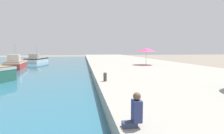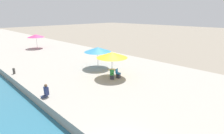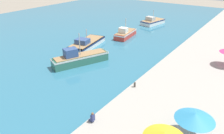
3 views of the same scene
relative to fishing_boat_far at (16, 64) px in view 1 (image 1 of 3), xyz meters
name	(u,v)px [view 1 (image 1 of 3)]	position (x,y,z in m)	size (l,w,h in m)	color
quay_promenade	(129,63)	(19.80, 2.99, -0.43)	(16.00, 90.00, 0.80)	#A39E93
fishing_boat_far	(16,64)	(0.00, 0.00, 0.00)	(3.17, 6.72, 3.96)	red
fishing_boat_distant	(37,59)	(-0.07, 13.34, -0.07)	(4.23, 7.05, 3.62)	white
cafe_umbrella_striped	(146,50)	(20.32, -5.17, 2.24)	(3.00, 3.00, 2.54)	#B7B7B7
person_at_quay	(135,112)	(12.34, -25.64, 0.44)	(0.57, 0.36, 1.05)	#333D5B
mooring_bollard	(105,76)	(12.40, -17.96, 0.32)	(0.26, 0.26, 0.65)	#4C4742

